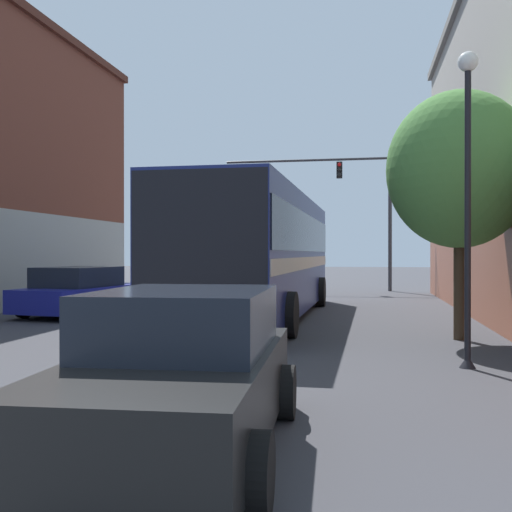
% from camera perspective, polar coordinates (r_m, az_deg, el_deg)
% --- Properties ---
extents(lane_center_line, '(0.14, 44.25, 0.01)m').
position_cam_1_polar(lane_center_line, '(18.07, -4.06, -5.51)').
color(lane_center_line, silver).
rests_on(lane_center_line, ground_plane).
extents(bus, '(3.07, 12.56, 3.40)m').
position_cam_1_polar(bus, '(16.88, 0.53, 0.58)').
color(bus, navy).
rests_on(bus, ground_plane).
extents(hatchback_foreground, '(2.11, 4.03, 1.47)m').
position_cam_1_polar(hatchback_foreground, '(5.67, -7.20, -11.21)').
color(hatchback_foreground, black).
rests_on(hatchback_foreground, ground_plane).
extents(parked_car_left_mid, '(2.55, 4.84, 1.42)m').
position_cam_1_polar(parked_car_left_mid, '(18.62, -16.29, -3.28)').
color(parked_car_left_mid, navy).
rests_on(parked_car_left_mid, ground_plane).
extents(parked_car_left_far, '(2.39, 4.10, 1.36)m').
position_cam_1_polar(parked_car_left_far, '(27.80, -6.85, -2.17)').
color(parked_car_left_far, silver).
rests_on(parked_car_left_far, ground_plane).
extents(traffic_signal_gantry, '(8.17, 0.36, 6.72)m').
position_cam_1_polar(traffic_signal_gantry, '(29.71, 8.04, 6.14)').
color(traffic_signal_gantry, '#333338').
rests_on(traffic_signal_gantry, ground_plane).
extents(street_lamp, '(0.32, 0.32, 5.01)m').
position_cam_1_polar(street_lamp, '(10.10, 19.52, 6.37)').
color(street_lamp, black).
rests_on(street_lamp, ground_plane).
extents(street_tree_near, '(3.01, 2.71, 5.24)m').
position_cam_1_polar(street_tree_near, '(13.39, 18.77, 7.78)').
color(street_tree_near, '#3D2D1E').
rests_on(street_tree_near, ground_plane).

